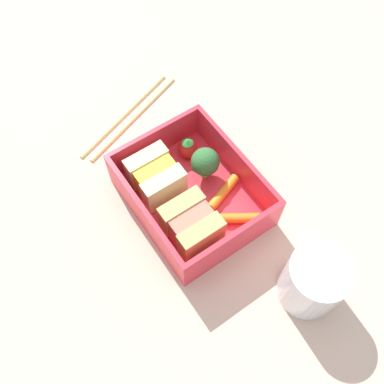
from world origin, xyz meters
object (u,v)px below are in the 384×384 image
(strawberry_far_left, at_px, (188,148))
(drinking_glass, at_px, (313,281))
(sandwich_left, at_px, (191,225))
(broccoli_floret, at_px, (205,162))
(carrot_stick_far_left, at_px, (240,218))
(chopstick_pair, at_px, (131,115))
(carrot_stick_left, at_px, (223,192))
(sandwich_center_left, at_px, (156,177))

(strawberry_far_left, height_order, drinking_glass, drinking_glass)
(sandwich_left, bearing_deg, drinking_glass, -152.00)
(broccoli_floret, bearing_deg, carrot_stick_far_left, 177.65)
(carrot_stick_far_left, distance_m, chopstick_pair, 0.23)
(carrot_stick_far_left, bearing_deg, strawberry_far_left, -1.32)
(strawberry_far_left, bearing_deg, drinking_glass, -177.68)
(carrot_stick_far_left, height_order, strawberry_far_left, strawberry_far_left)
(carrot_stick_left, xyz_separation_m, chopstick_pair, (0.19, 0.03, -0.01))
(broccoli_floret, bearing_deg, strawberry_far_left, 0.77)
(sandwich_left, bearing_deg, strawberry_far_left, -31.95)
(carrot_stick_far_left, relative_size, strawberry_far_left, 1.52)
(carrot_stick_left, relative_size, strawberry_far_left, 1.72)
(sandwich_left, height_order, chopstick_pair, sandwich_left)
(sandwich_center_left, bearing_deg, broccoli_floret, -107.88)
(drinking_glass, bearing_deg, sandwich_center_left, 18.45)
(drinking_glass, bearing_deg, carrot_stick_far_left, 6.12)
(sandwich_left, relative_size, sandwich_center_left, 1.00)
(sandwich_center_left, xyz_separation_m, chopstick_pair, (0.13, -0.03, -0.03))
(carrot_stick_far_left, bearing_deg, carrot_stick_left, -7.50)
(chopstick_pair, bearing_deg, drinking_glass, -173.92)
(sandwich_center_left, height_order, chopstick_pair, sandwich_center_left)
(sandwich_center_left, bearing_deg, chopstick_pair, -15.12)
(carrot_stick_far_left, height_order, drinking_glass, drinking_glass)
(sandwich_center_left, height_order, drinking_glass, drinking_glass)
(sandwich_center_left, distance_m, carrot_stick_left, 0.09)
(carrot_stick_left, bearing_deg, strawberry_far_left, 1.98)
(carrot_stick_far_left, bearing_deg, broccoli_floret, -2.35)
(carrot_stick_far_left, height_order, broccoli_floret, broccoli_floret)
(broccoli_floret, height_order, chopstick_pair, broccoli_floret)
(drinking_glass, bearing_deg, broccoli_floret, 2.63)
(chopstick_pair, bearing_deg, sandwich_left, 170.52)
(carrot_stick_left, bearing_deg, carrot_stick_far_left, 172.50)
(broccoli_floret, distance_m, chopstick_pair, 0.15)
(broccoli_floret, bearing_deg, drinking_glass, -177.37)
(sandwich_left, height_order, broccoli_floret, broccoli_floret)
(strawberry_far_left, bearing_deg, sandwich_center_left, 107.53)
(sandwich_left, distance_m, drinking_glass, 0.15)
(sandwich_center_left, xyz_separation_m, strawberry_far_left, (0.02, -0.06, -0.01))
(sandwich_left, height_order, drinking_glass, drinking_glass)
(sandwich_center_left, distance_m, chopstick_pair, 0.14)
(sandwich_center_left, bearing_deg, carrot_stick_far_left, -149.45)
(sandwich_center_left, distance_m, carrot_stick_far_left, 0.12)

